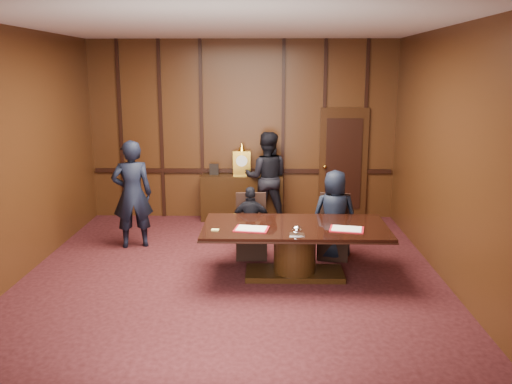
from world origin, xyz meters
TOP-DOWN VIEW (x-y plane):
  - room at (0.07, 0.14)m, footprint 7.00×7.04m
  - sideboard at (0.00, 3.26)m, footprint 1.60×0.45m
  - conference_table at (0.90, 0.21)m, footprint 2.62×1.32m
  - folder_left at (0.29, 0.01)m, footprint 0.51×0.40m
  - folder_right at (1.60, 0.02)m, footprint 0.52×0.41m
  - inkstand at (0.90, -0.24)m, footprint 0.20×0.14m
  - notepad at (-0.21, -0.05)m, footprint 0.11×0.08m
  - chair_left at (0.25, 1.09)m, footprint 0.50×0.50m
  - chair_right at (1.55, 1.09)m, footprint 0.55×0.55m
  - signatory_left at (0.25, 1.01)m, footprint 0.68×0.30m
  - signatory_right at (1.55, 1.01)m, footprint 0.69×0.46m
  - witness_left at (-1.74, 1.53)m, footprint 0.75×0.60m
  - witness_right at (0.48, 3.10)m, footprint 0.90×0.72m

SIDE VIEW (x-z plane):
  - chair_left at x=0.25m, z-range -0.20..0.79m
  - chair_right at x=1.55m, z-range -0.20..0.79m
  - sideboard at x=0.00m, z-range -0.28..1.26m
  - conference_table at x=0.90m, z-range 0.13..0.89m
  - signatory_left at x=0.25m, z-range 0.00..1.14m
  - signatory_right at x=1.55m, z-range 0.00..1.41m
  - notepad at x=-0.21m, z-range 0.76..0.77m
  - folder_left at x=0.29m, z-range 0.76..0.78m
  - folder_right at x=1.60m, z-range 0.76..0.78m
  - inkstand at x=0.90m, z-range 0.76..0.87m
  - witness_right at x=0.48m, z-range 0.00..1.77m
  - witness_left at x=-1.74m, z-range 0.00..1.80m
  - room at x=0.07m, z-range -0.03..3.47m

